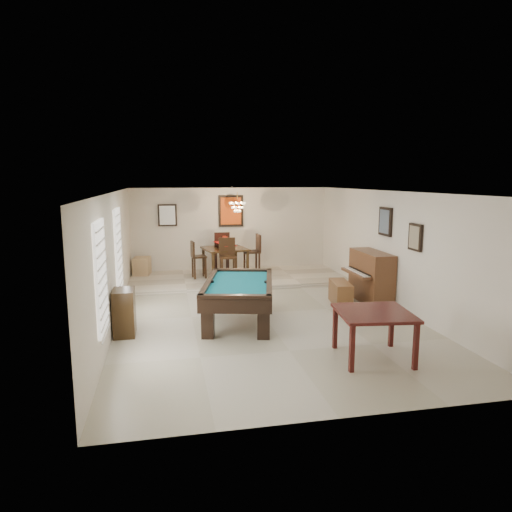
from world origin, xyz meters
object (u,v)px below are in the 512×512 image
object	(u,v)px
apothecary_chest	(124,312)
dining_chair_north	(221,252)
corner_bench	(142,266)
dining_table	(225,260)
dining_chair_south	(228,261)
flower_vase	(225,239)
dining_chair_west	(199,259)
pool_table	(239,302)
chandelier	(237,203)
piano_bench	(340,293)
dining_chair_east	(252,255)
square_table	(373,335)
upright_piano	(366,277)

from	to	relation	value
apothecary_chest	dining_chair_north	size ratio (longest dim) A/B	0.72
corner_bench	dining_chair_north	bearing A→B (deg)	-0.80
dining_table	corner_bench	world-z (taller)	dining_table
dining_chair_south	flower_vase	bearing A→B (deg)	90.11
dining_chair_west	dining_chair_south	bearing A→B (deg)	-143.11
pool_table	dining_table	xyz separation A→B (m)	(0.23, 3.83, 0.19)
dining_chair_west	chandelier	size ratio (longest dim) A/B	1.73
corner_bench	piano_bench	bearing A→B (deg)	-38.97
dining_chair_west	piano_bench	bearing A→B (deg)	-142.20
pool_table	dining_chair_south	distance (m)	3.10
dining_chair_east	pool_table	bearing A→B (deg)	-17.76
pool_table	square_table	xyz separation A→B (m)	(1.80, -2.32, -0.01)
piano_bench	corner_bench	xyz separation A→B (m)	(-4.61, 3.73, 0.11)
piano_bench	corner_bench	size ratio (longest dim) A/B	1.70
pool_table	upright_piano	world-z (taller)	upright_piano
piano_bench	dining_chair_east	size ratio (longest dim) A/B	0.80
flower_vase	dining_chair_east	size ratio (longest dim) A/B	0.20
dining_table	dining_chair_north	world-z (taller)	dining_chair_north
pool_table	upright_piano	xyz separation A→B (m)	(3.15, 0.92, 0.19)
upright_piano	dining_table	world-z (taller)	upright_piano
pool_table	dining_chair_south	bearing A→B (deg)	99.30
dining_chair_west	apothecary_chest	bearing A→B (deg)	150.13
pool_table	dining_table	distance (m)	3.84
square_table	apothecary_chest	xyz separation A→B (m)	(-4.01, 1.95, 0.04)
dining_chair_west	corner_bench	size ratio (longest dim) A/B	1.87
square_table	flower_vase	size ratio (longest dim) A/B	4.78
dining_chair_south	chandelier	bearing A→B (deg)	61.47
square_table	dining_chair_north	distance (m)	7.04
square_table	dining_chair_south	world-z (taller)	dining_chair_south
dining_chair_south	dining_chair_north	bearing A→B (deg)	91.39
pool_table	corner_bench	size ratio (longest dim) A/B	4.37
flower_vase	chandelier	world-z (taller)	chandelier
square_table	corner_bench	size ratio (longest dim) A/B	2.04
dining_chair_south	dining_chair_north	world-z (taller)	dining_chair_north
corner_bench	dining_chair_west	bearing A→B (deg)	-25.72
dining_chair_east	chandelier	size ratio (longest dim) A/B	1.98
piano_bench	flower_vase	bearing A→B (deg)	127.37
upright_piano	flower_vase	size ratio (longest dim) A/B	6.04
chandelier	dining_table	bearing A→B (deg)	160.54
dining_chair_east	upright_piano	bearing A→B (deg)	33.38
chandelier	corner_bench	bearing A→B (deg)	162.08
flower_vase	chandelier	bearing A→B (deg)	-19.46
dining_table	dining_chair_east	distance (m)	0.78
dining_chair_west	upright_piano	bearing A→B (deg)	-135.97
dining_chair_north	dining_chair_west	distance (m)	1.04
dining_chair_north	dining_chair_south	bearing A→B (deg)	90.48
upright_piano	dining_table	size ratio (longest dim) A/B	1.26
upright_piano	dining_chair_west	xyz separation A→B (m)	(-3.66, 2.89, 0.04)
flower_vase	corner_bench	world-z (taller)	flower_vase
flower_vase	dining_chair_north	size ratio (longest dim) A/B	0.20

